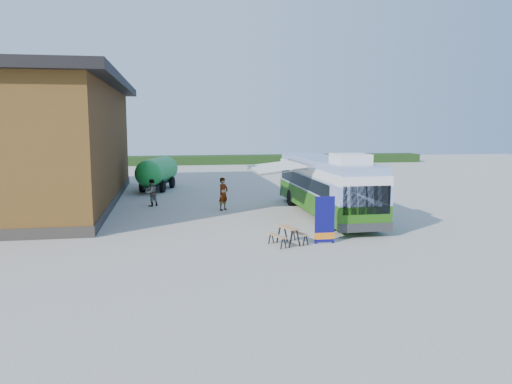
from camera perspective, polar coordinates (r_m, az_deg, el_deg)
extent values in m
plane|color=#BCB7AD|center=(22.51, -1.38, -4.58)|extent=(100.00, 100.00, 0.00)
cube|color=brown|center=(32.57, -22.89, 4.87)|extent=(8.00, 20.00, 7.00)
cube|color=black|center=(32.63, -23.25, 11.46)|extent=(9.60, 21.20, 0.50)
cube|color=#332D28|center=(32.86, -22.59, -0.79)|extent=(8.10, 20.10, 0.50)
cube|color=#264419|center=(60.95, 0.68, 3.77)|extent=(40.00, 3.00, 1.00)
cube|color=#366D12|center=(26.76, 7.91, -0.82)|extent=(2.36, 11.27, 1.03)
cube|color=#8399CD|center=(26.63, 7.95, 1.18)|extent=(2.36, 11.27, 0.84)
cube|color=black|center=(26.75, 5.27, 1.25)|extent=(0.05, 9.39, 0.66)
cube|color=black|center=(27.45, 9.96, 1.33)|extent=(0.05, 9.39, 0.66)
cube|color=white|center=(26.57, 7.98, 2.54)|extent=(2.36, 11.27, 0.42)
cube|color=#8399CD|center=(26.53, 7.99, 3.40)|extent=(2.22, 11.08, 0.38)
cube|color=white|center=(23.14, 10.73, 3.74)|extent=(1.50, 1.69, 0.47)
cube|color=black|center=(21.44, 12.54, -0.92)|extent=(2.11, 0.06, 1.22)
cube|color=#2D2D2D|center=(21.69, 12.40, -3.97)|extent=(2.40, 0.20, 0.38)
cube|color=#2D2D2D|center=(32.08, 4.87, -0.01)|extent=(2.40, 0.20, 0.38)
cylinder|color=black|center=(22.98, 8.26, -3.20)|extent=(0.28, 0.94, 0.94)
cylinder|color=black|center=(23.72, 13.11, -2.98)|extent=(0.28, 0.94, 0.94)
cylinder|color=black|center=(29.65, 4.02, -0.65)|extent=(0.28, 0.94, 0.94)
cylinder|color=black|center=(30.22, 7.90, -0.54)|extent=(0.28, 0.94, 0.94)
cube|color=white|center=(25.87, 2.29, 2.65)|extent=(2.44, 3.91, 0.31)
cube|color=#A5A8AD|center=(26.14, 4.91, 3.07)|extent=(0.15, 4.21, 0.15)
cylinder|color=#A5A8AD|center=(24.27, 3.12, 2.07)|extent=(2.54, 0.05, 0.32)
cylinder|color=#A5A8AD|center=(27.49, 1.55, 2.75)|extent=(2.54, 0.05, 0.32)
cube|color=#0C0B58|center=(20.36, 7.86, -3.19)|extent=(0.82, 0.03, 1.94)
cube|color=orange|center=(20.49, 7.82, -5.00)|extent=(0.84, 0.04, 0.27)
cube|color=#A5A8AD|center=(20.56, 7.81, -5.77)|extent=(0.58, 0.18, 0.06)
cylinder|color=#A5A8AD|center=(20.38, 7.84, -3.18)|extent=(0.02, 0.02, 1.94)
cube|color=tan|center=(20.06, 3.72, -4.06)|extent=(0.80, 1.22, 0.04)
cube|color=tan|center=(19.86, 2.44, -5.01)|extent=(0.58, 1.15, 0.03)
cube|color=tan|center=(20.40, 4.95, -4.69)|extent=(0.58, 1.15, 0.03)
cube|color=black|center=(19.66, 4.02, -5.38)|extent=(0.06, 0.06, 0.70)
cube|color=black|center=(19.84, 4.85, -5.27)|extent=(0.06, 0.06, 0.70)
cube|color=black|center=(20.44, 2.60, -4.86)|extent=(0.06, 0.06, 0.70)
cube|color=black|center=(20.62, 3.41, -4.75)|extent=(0.06, 0.06, 0.70)
imported|color=#999999|center=(28.01, -3.76, -0.22)|extent=(0.79, 0.77, 1.84)
imported|color=#999999|center=(29.94, -11.88, -0.08)|extent=(0.98, 0.95, 1.59)
cylinder|color=green|center=(37.10, -11.20, 2.40)|extent=(2.95, 4.55, 1.89)
sphere|color=green|center=(35.10, -12.18, 2.07)|extent=(1.89, 1.89, 1.89)
sphere|color=green|center=(39.10, -10.32, 2.70)|extent=(1.89, 1.89, 1.89)
cube|color=black|center=(37.18, -11.17, 1.12)|extent=(2.40, 4.58, 0.21)
cube|color=black|center=(34.61, -12.46, 0.50)|extent=(0.46, 1.25, 0.10)
cylinder|color=black|center=(36.23, -12.84, 0.64)|extent=(0.48, 0.88, 0.84)
cylinder|color=black|center=(35.80, -10.61, 0.62)|extent=(0.48, 0.88, 0.84)
cylinder|color=black|center=(38.61, -11.67, 1.11)|extent=(0.48, 0.88, 0.84)
cylinder|color=black|center=(38.20, -9.57, 1.09)|extent=(0.48, 0.88, 0.84)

